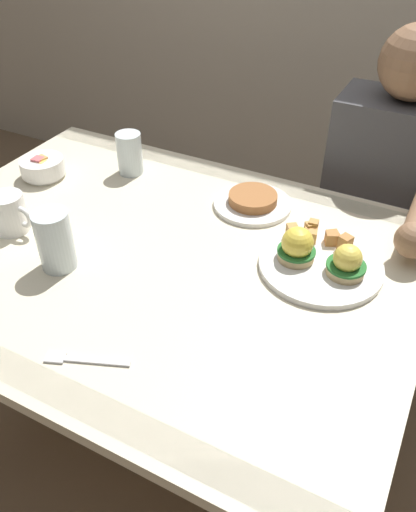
{
  "coord_description": "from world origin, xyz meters",
  "views": [
    {
      "loc": [
        0.54,
        -0.77,
        1.46
      ],
      "look_at": [
        0.14,
        0.0,
        0.78
      ],
      "focal_mm": 36.3,
      "sensor_mm": 36.0,
      "label": 1
    }
  ],
  "objects_px": {
    "water_glass_far": "(130,156)",
    "water_glass_extra": "(56,244)",
    "diner_person": "(383,203)",
    "side_plate": "(253,202)",
    "fruit_bowl": "(43,167)",
    "coffee_mug": "(10,212)",
    "eggs_benedict_plate": "(320,258)",
    "fork": "(82,360)",
    "dining_table": "(155,287)"
  },
  "relations": [
    {
      "from": "water_glass_far",
      "to": "water_glass_extra",
      "type": "bearing_deg",
      "value": -76.87
    },
    {
      "from": "diner_person",
      "to": "side_plate",
      "type": "bearing_deg",
      "value": -131.18
    },
    {
      "from": "water_glass_extra",
      "to": "fruit_bowl",
      "type": "bearing_deg",
      "value": 136.24
    },
    {
      "from": "coffee_mug",
      "to": "water_glass_extra",
      "type": "height_order",
      "value": "water_glass_extra"
    },
    {
      "from": "water_glass_far",
      "to": "water_glass_extra",
      "type": "xyz_separation_m",
      "value": [
        0.1,
        -0.42,
        0.01
      ]
    },
    {
      "from": "eggs_benedict_plate",
      "to": "diner_person",
      "type": "height_order",
      "value": "diner_person"
    },
    {
      "from": "eggs_benedict_plate",
      "to": "diner_person",
      "type": "relative_size",
      "value": 0.24
    },
    {
      "from": "water_glass_far",
      "to": "coffee_mug",
      "type": "bearing_deg",
      "value": -103.76
    },
    {
      "from": "fruit_bowl",
      "to": "fork",
      "type": "xyz_separation_m",
      "value": [
        0.51,
        -0.48,
        -0.03
      ]
    },
    {
      "from": "fruit_bowl",
      "to": "side_plate",
      "type": "bearing_deg",
      "value": 12.73
    },
    {
      "from": "coffee_mug",
      "to": "diner_person",
      "type": "relative_size",
      "value": 0.1
    },
    {
      "from": "dining_table",
      "to": "fork",
      "type": "distance_m",
      "value": 0.35
    },
    {
      "from": "fruit_bowl",
      "to": "water_glass_far",
      "type": "distance_m",
      "value": 0.24
    },
    {
      "from": "coffee_mug",
      "to": "fork",
      "type": "bearing_deg",
      "value": -31.85
    },
    {
      "from": "dining_table",
      "to": "water_glass_extra",
      "type": "relative_size",
      "value": 8.8
    },
    {
      "from": "coffee_mug",
      "to": "fruit_bowl",
      "type": "bearing_deg",
      "value": 115.57
    },
    {
      "from": "eggs_benedict_plate",
      "to": "diner_person",
      "type": "bearing_deg",
      "value": 83.81
    },
    {
      "from": "water_glass_far",
      "to": "side_plate",
      "type": "distance_m",
      "value": 0.38
    },
    {
      "from": "fruit_bowl",
      "to": "water_glass_extra",
      "type": "distance_m",
      "value": 0.41
    },
    {
      "from": "coffee_mug",
      "to": "water_glass_extra",
      "type": "xyz_separation_m",
      "value": [
        0.19,
        -0.05,
        0.01
      ]
    },
    {
      "from": "coffee_mug",
      "to": "water_glass_extra",
      "type": "bearing_deg",
      "value": -16.19
    },
    {
      "from": "dining_table",
      "to": "water_glass_far",
      "type": "distance_m",
      "value": 0.41
    },
    {
      "from": "fruit_bowl",
      "to": "coffee_mug",
      "type": "distance_m",
      "value": 0.26
    },
    {
      "from": "fruit_bowl",
      "to": "dining_table",
      "type": "bearing_deg",
      "value": -18.5
    },
    {
      "from": "eggs_benedict_plate",
      "to": "fruit_bowl",
      "type": "height_order",
      "value": "eggs_benedict_plate"
    },
    {
      "from": "water_glass_far",
      "to": "diner_person",
      "type": "relative_size",
      "value": 0.1
    },
    {
      "from": "water_glass_far",
      "to": "diner_person",
      "type": "distance_m",
      "value": 0.74
    },
    {
      "from": "eggs_benedict_plate",
      "to": "fruit_bowl",
      "type": "distance_m",
      "value": 0.8
    },
    {
      "from": "fork",
      "to": "side_plate",
      "type": "relative_size",
      "value": 0.75
    },
    {
      "from": "dining_table",
      "to": "side_plate",
      "type": "xyz_separation_m",
      "value": [
        0.12,
        0.28,
        0.12
      ]
    },
    {
      "from": "eggs_benedict_plate",
      "to": "water_glass_extra",
      "type": "xyz_separation_m",
      "value": [
        -0.51,
        -0.26,
        0.03
      ]
    },
    {
      "from": "fruit_bowl",
      "to": "diner_person",
      "type": "bearing_deg",
      "value": 27.7
    },
    {
      "from": "eggs_benedict_plate",
      "to": "side_plate",
      "type": "bearing_deg",
      "value": 144.83
    },
    {
      "from": "eggs_benedict_plate",
      "to": "water_glass_far",
      "type": "distance_m",
      "value": 0.63
    },
    {
      "from": "coffee_mug",
      "to": "fork",
      "type": "xyz_separation_m",
      "value": [
        0.4,
        -0.25,
        -0.05
      ]
    },
    {
      "from": "dining_table",
      "to": "side_plate",
      "type": "relative_size",
      "value": 6.0
    },
    {
      "from": "fruit_bowl",
      "to": "water_glass_far",
      "type": "xyz_separation_m",
      "value": [
        0.2,
        0.14,
        0.02
      ]
    },
    {
      "from": "fork",
      "to": "water_glass_extra",
      "type": "height_order",
      "value": "water_glass_extra"
    },
    {
      "from": "water_glass_extra",
      "to": "diner_person",
      "type": "xyz_separation_m",
      "value": [
        0.56,
        0.74,
        -0.15
      ]
    },
    {
      "from": "fruit_bowl",
      "to": "eggs_benedict_plate",
      "type": "bearing_deg",
      "value": -2.12
    },
    {
      "from": "eggs_benedict_plate",
      "to": "dining_table",
      "type": "bearing_deg",
      "value": -160.92
    },
    {
      "from": "fruit_bowl",
      "to": "fork",
      "type": "height_order",
      "value": "fruit_bowl"
    },
    {
      "from": "dining_table",
      "to": "water_glass_extra",
      "type": "height_order",
      "value": "water_glass_extra"
    },
    {
      "from": "coffee_mug",
      "to": "eggs_benedict_plate",
      "type": "bearing_deg",
      "value": 16.21
    },
    {
      "from": "dining_table",
      "to": "diner_person",
      "type": "xyz_separation_m",
      "value": [
        0.4,
        0.6,
        0.02
      ]
    },
    {
      "from": "eggs_benedict_plate",
      "to": "fork",
      "type": "bearing_deg",
      "value": -122.98
    },
    {
      "from": "water_glass_far",
      "to": "diner_person",
      "type": "xyz_separation_m",
      "value": [
        0.66,
        0.31,
        -0.14
      ]
    },
    {
      "from": "coffee_mug",
      "to": "side_plate",
      "type": "bearing_deg",
      "value": 37.8
    },
    {
      "from": "dining_table",
      "to": "fruit_bowl",
      "type": "distance_m",
      "value": 0.5
    },
    {
      "from": "side_plate",
      "to": "water_glass_extra",
      "type": "bearing_deg",
      "value": -123.78
    }
  ]
}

